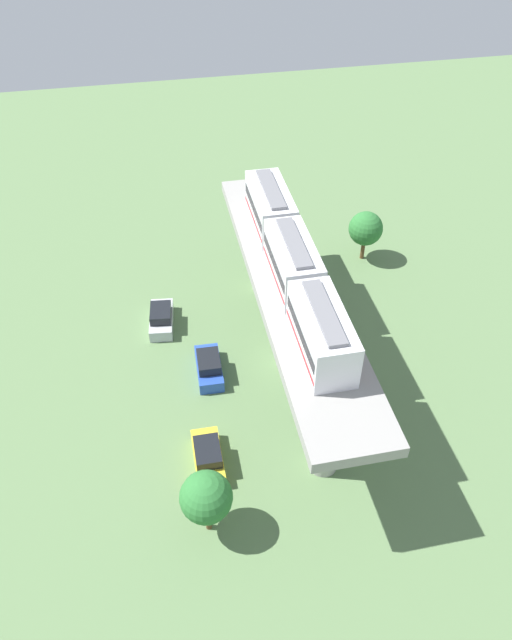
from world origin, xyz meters
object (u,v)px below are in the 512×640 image
object	(u,v)px
train	(293,262)
tree_near_viaduct	(366,229)
parked_car_blue	(209,367)
tree_mid_lot	(206,497)
parked_car_yellow	(208,456)
parked_car_silver	(161,318)

from	to	relation	value
train	tree_near_viaduct	xyz separation A→B (m)	(-9.93, -11.77, -6.26)
tree_near_viaduct	parked_car_blue	bearing A→B (deg)	36.34
tree_near_viaduct	tree_mid_lot	bearing A→B (deg)	53.66
tree_near_viaduct	tree_mid_lot	size ratio (longest dim) A/B	1.00
parked_car_blue	tree_near_viaduct	world-z (taller)	tree_near_viaduct
parked_car_blue	tree_mid_lot	world-z (taller)	tree_mid_lot
parked_car_blue	tree_mid_lot	xyz separation A→B (m)	(1.79, 12.43, 2.50)
parked_car_yellow	tree_mid_lot	distance (m)	5.18
parked_car_yellow	tree_near_viaduct	distance (m)	26.28
train	parked_car_silver	bearing A→B (deg)	-33.90
tree_near_viaduct	parked_car_yellow	bearing A→B (deg)	48.89
parked_car_blue	parked_car_yellow	distance (m)	8.02
train	tree_mid_lot	world-z (taller)	train
parked_car_silver	train	bearing A→B (deg)	152.67
parked_car_yellow	tree_mid_lot	bearing A→B (deg)	83.10
train	parked_car_silver	world-z (taller)	train
parked_car_blue	parked_car_silver	size ratio (longest dim) A/B	0.97
parked_car_blue	parked_car_silver	distance (m)	6.84
parked_car_silver	parked_car_yellow	size ratio (longest dim) A/B	1.04
parked_car_yellow	train	bearing A→B (deg)	-131.75
train	tree_near_viaduct	size ratio (longest dim) A/B	4.29
tree_near_viaduct	train	bearing A→B (deg)	49.83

